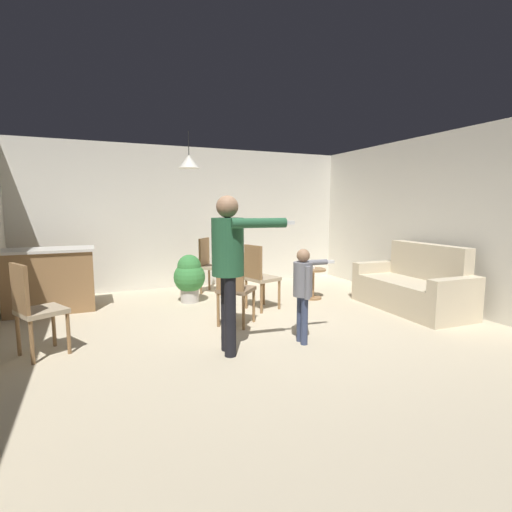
% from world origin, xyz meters
% --- Properties ---
extents(ground, '(7.68, 7.68, 0.00)m').
position_xyz_m(ground, '(0.00, 0.00, 0.00)').
color(ground, beige).
extents(wall_back, '(6.40, 0.10, 2.70)m').
position_xyz_m(wall_back, '(0.00, 3.20, 1.35)').
color(wall_back, silver).
rests_on(wall_back, ground).
extents(wall_right, '(0.10, 6.40, 2.70)m').
position_xyz_m(wall_right, '(3.20, 0.00, 1.35)').
color(wall_right, silver).
rests_on(wall_right, ground).
extents(couch_floral, '(0.92, 1.83, 1.00)m').
position_xyz_m(couch_floral, '(2.64, 0.11, 0.33)').
color(couch_floral, beige).
rests_on(couch_floral, ground).
extents(kitchen_counter, '(1.26, 0.66, 0.95)m').
position_xyz_m(kitchen_counter, '(-2.45, 2.19, 0.48)').
color(kitchen_counter, olive).
rests_on(kitchen_counter, ground).
extents(side_table_by_couch, '(0.44, 0.44, 0.52)m').
position_xyz_m(side_table_by_couch, '(1.58, 1.30, 0.33)').
color(side_table_by_couch, olive).
rests_on(side_table_by_couch, ground).
extents(person_adult, '(0.80, 0.56, 1.68)m').
position_xyz_m(person_adult, '(-0.53, -0.45, 1.04)').
color(person_adult, black).
rests_on(person_adult, ground).
extents(person_child, '(0.59, 0.32, 1.10)m').
position_xyz_m(person_child, '(0.35, -0.49, 0.68)').
color(person_child, '#384260').
rests_on(person_child, ground).
extents(dining_chair_by_counter, '(0.59, 0.59, 1.00)m').
position_xyz_m(dining_chair_by_counter, '(-0.17, 0.42, 0.55)').
color(dining_chair_by_counter, olive).
rests_on(dining_chair_by_counter, ground).
extents(dining_chair_near_wall, '(0.52, 0.52, 1.00)m').
position_xyz_m(dining_chair_near_wall, '(0.46, 1.02, 0.55)').
color(dining_chair_near_wall, olive).
rests_on(dining_chair_near_wall, ground).
extents(dining_chair_centre_back, '(0.57, 0.57, 1.00)m').
position_xyz_m(dining_chair_centre_back, '(-2.43, 0.26, 0.55)').
color(dining_chair_centre_back, olive).
rests_on(dining_chair_centre_back, ground).
extents(dining_chair_spare, '(0.59, 0.59, 1.00)m').
position_xyz_m(dining_chair_spare, '(0.11, 2.46, 0.55)').
color(dining_chair_spare, olive).
rests_on(dining_chair_spare, ground).
extents(potted_plant_corner, '(0.51, 0.51, 0.79)m').
position_xyz_m(potted_plant_corner, '(-0.40, 1.91, 0.43)').
color(potted_plant_corner, '#B7B2AD').
rests_on(potted_plant_corner, ground).
extents(spare_remote_on_table, '(0.13, 0.04, 0.04)m').
position_xyz_m(spare_remote_on_table, '(1.55, 1.31, 0.54)').
color(spare_remote_on_table, white).
rests_on(spare_remote_on_table, side_table_by_couch).
extents(ceiling_light_pendant, '(0.32, 0.32, 0.55)m').
position_xyz_m(ceiling_light_pendant, '(-0.43, 1.66, 2.25)').
color(ceiling_light_pendant, silver).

